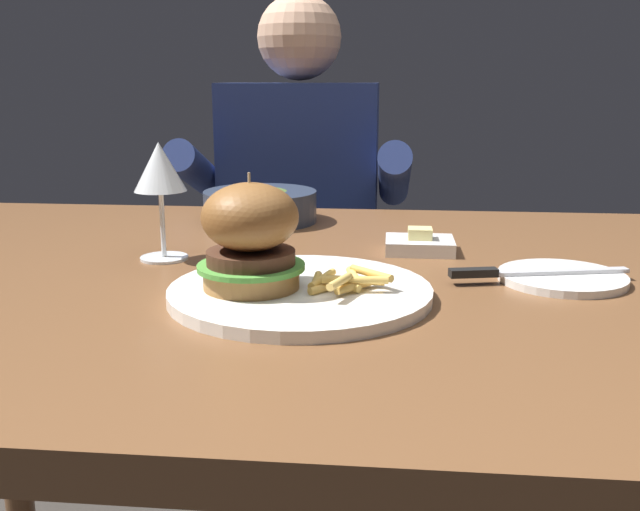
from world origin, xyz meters
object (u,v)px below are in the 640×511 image
at_px(wine_glass, 160,172).
at_px(soup_bowl, 260,205).
at_px(bread_plate, 562,278).
at_px(diner_person, 301,260).
at_px(butter_dish, 420,244).
at_px(main_plate, 300,292).
at_px(table_knife, 523,272).
at_px(burger_sandwich, 250,236).

distance_m(wine_glass, soup_bowl, 0.31).
relative_size(wine_glass, bread_plate, 1.04).
bearing_deg(bread_plate, diner_person, 119.18).
xyz_separation_m(butter_dish, diner_person, (-0.26, 0.63, -0.19)).
relative_size(main_plate, soup_bowl, 1.52).
distance_m(bread_plate, table_knife, 0.05).
bearing_deg(bread_plate, soup_bowl, 142.08).
distance_m(butter_dish, soup_bowl, 0.34).
relative_size(bread_plate, diner_person, 0.13).
xyz_separation_m(wine_glass, bread_plate, (0.53, -0.06, -0.12)).
relative_size(bread_plate, butter_dish, 1.59).
xyz_separation_m(main_plate, soup_bowl, (-0.13, 0.45, 0.02)).
height_order(main_plate, wine_glass, wine_glass).
bearing_deg(soup_bowl, wine_glass, -106.64).
height_order(table_knife, butter_dish, butter_dish).
bearing_deg(bread_plate, table_knife, -167.65).
relative_size(bread_plate, soup_bowl, 0.79).
xyz_separation_m(burger_sandwich, table_knife, (0.32, 0.10, -0.06)).
distance_m(burger_sandwich, wine_glass, 0.24).
relative_size(bread_plate, table_knife, 0.69).
distance_m(bread_plate, soup_bowl, 0.57).
bearing_deg(table_knife, soup_bowl, 137.85).
relative_size(butter_dish, soup_bowl, 0.49).
distance_m(burger_sandwich, butter_dish, 0.33).
bearing_deg(bread_plate, wine_glass, 173.37).
bearing_deg(main_plate, butter_dish, 59.14).
relative_size(main_plate, wine_glass, 1.86).
relative_size(table_knife, butter_dish, 2.30).
relative_size(burger_sandwich, bread_plate, 0.84).
bearing_deg(table_knife, butter_dish, 128.71).
bearing_deg(table_knife, wine_glass, 171.41).
xyz_separation_m(bread_plate, butter_dish, (-0.17, 0.14, 0.01)).
bearing_deg(main_plate, wine_glass, 142.53).
bearing_deg(main_plate, table_knife, 18.85).
xyz_separation_m(soup_bowl, diner_person, (0.02, 0.42, -0.21)).
distance_m(main_plate, soup_bowl, 0.47).
bearing_deg(bread_plate, main_plate, -162.15).
distance_m(burger_sandwich, bread_plate, 0.40).
distance_m(table_knife, soup_bowl, 0.54).
bearing_deg(diner_person, burger_sandwich, -86.37).
xyz_separation_m(bread_plate, soup_bowl, (-0.45, 0.35, 0.03)).
bearing_deg(burger_sandwich, wine_glass, 132.49).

